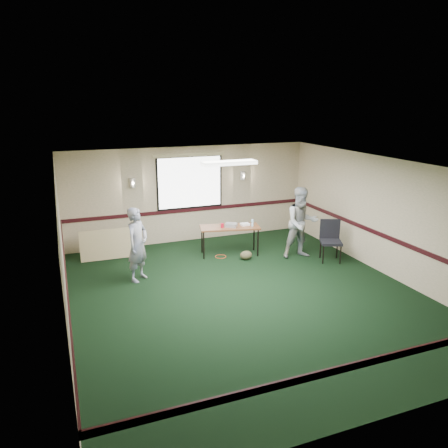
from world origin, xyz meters
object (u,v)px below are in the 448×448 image
object	(u,v)px
person_left	(138,245)
conference_chair	(330,237)
folding_table	(230,229)
projector	(231,225)
person_right	(301,223)

from	to	relation	value
person_left	conference_chair	bearing A→B (deg)	-49.62
conference_chair	person_left	size ratio (longest dim) A/B	0.61
folding_table	projector	world-z (taller)	projector
folding_table	projector	bearing A→B (deg)	-48.29
projector	conference_chair	size ratio (longest dim) A/B	0.28
projector	person_left	world-z (taller)	person_left
person_left	person_right	world-z (taller)	person_right
person_left	projector	bearing A→B (deg)	-27.31
projector	person_left	xyz separation A→B (m)	(-2.56, -0.78, 0.03)
folding_table	person_left	distance (m)	2.67
folding_table	person_left	bearing A→B (deg)	-149.23
folding_table	person_right	size ratio (longest dim) A/B	0.89
conference_chair	person_left	distance (m)	4.79
folding_table	person_left	size ratio (longest dim) A/B	0.97
person_right	folding_table	bearing A→B (deg)	160.07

